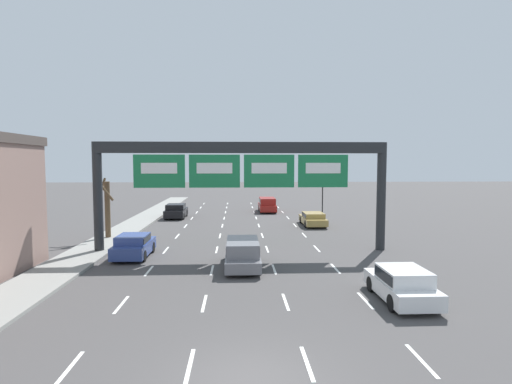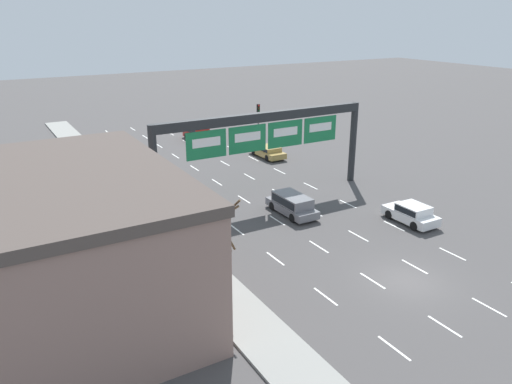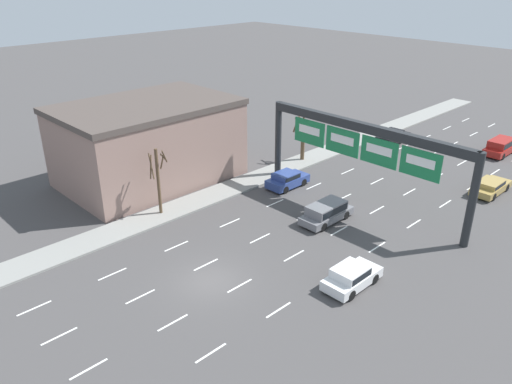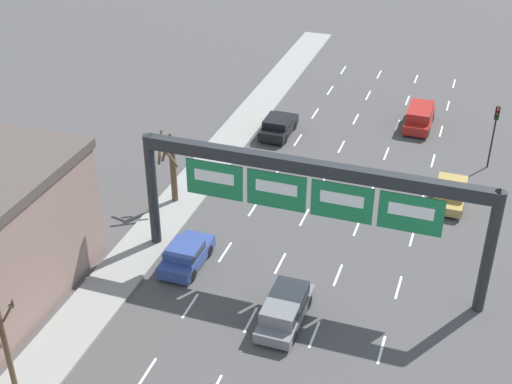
{
  "view_description": "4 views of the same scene",
  "coord_description": "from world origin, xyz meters",
  "px_view_note": "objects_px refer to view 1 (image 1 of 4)",
  "views": [
    {
      "loc": [
        -0.31,
        -9.81,
        5.64
      ],
      "look_at": [
        0.99,
        17.51,
        3.67
      ],
      "focal_mm": 28.0,
      "sensor_mm": 36.0,
      "label": 1
    },
    {
      "loc": [
        -19.65,
        -17.05,
        14.14
      ],
      "look_at": [
        -2.04,
        13.39,
        1.52
      ],
      "focal_mm": 35.0,
      "sensor_mm": 36.0,
      "label": 2
    },
    {
      "loc": [
        20.68,
        -16.03,
        18.03
      ],
      "look_at": [
        -1.09,
        5.05,
        4.17
      ],
      "focal_mm": 35.0,
      "sensor_mm": 36.0,
      "label": 3
    },
    {
      "loc": [
        7.48,
        -14.76,
        23.85
      ],
      "look_at": [
        -3.22,
        16.41,
        4.11
      ],
      "focal_mm": 50.0,
      "sensor_mm": 36.0,
      "label": 4
    }
  ],
  "objects_px": {
    "car_white": "(402,283)",
    "suv_grey": "(243,252)",
    "sign_gantry": "(242,167)",
    "tree_bare_closest": "(106,205)",
    "suv_red": "(267,204)",
    "traffic_light_near_gantry": "(323,186)",
    "car_black": "(176,211)",
    "car_blue": "(134,245)",
    "car_gold": "(313,218)"
  },
  "relations": [
    {
      "from": "car_white",
      "to": "sign_gantry",
      "type": "bearing_deg",
      "value": 123.63
    },
    {
      "from": "sign_gantry",
      "to": "tree_bare_closest",
      "type": "distance_m",
      "value": 11.33
    },
    {
      "from": "car_black",
      "to": "traffic_light_near_gantry",
      "type": "distance_m",
      "value": 15.41
    },
    {
      "from": "car_blue",
      "to": "tree_bare_closest",
      "type": "height_order",
      "value": "tree_bare_closest"
    },
    {
      "from": "suv_red",
      "to": "tree_bare_closest",
      "type": "distance_m",
      "value": 20.96
    },
    {
      "from": "car_white",
      "to": "suv_grey",
      "type": "distance_m",
      "value": 8.56
    },
    {
      "from": "car_white",
      "to": "car_black",
      "type": "bearing_deg",
      "value": 117.03
    },
    {
      "from": "car_gold",
      "to": "tree_bare_closest",
      "type": "bearing_deg",
      "value": -160.91
    },
    {
      "from": "car_gold",
      "to": "suv_red",
      "type": "bearing_deg",
      "value": 107.84
    },
    {
      "from": "suv_red",
      "to": "car_white",
      "type": "xyz_separation_m",
      "value": [
        3.23,
        -30.36,
        -0.17
      ]
    },
    {
      "from": "car_black",
      "to": "suv_red",
      "type": "bearing_deg",
      "value": 26.2
    },
    {
      "from": "suv_red",
      "to": "tree_bare_closest",
      "type": "bearing_deg",
      "value": -129.17
    },
    {
      "from": "suv_grey",
      "to": "traffic_light_near_gantry",
      "type": "bearing_deg",
      "value": 66.4
    },
    {
      "from": "car_black",
      "to": "car_white",
      "type": "xyz_separation_m",
      "value": [
        13.03,
        -25.54,
        -0.03
      ]
    },
    {
      "from": "car_white",
      "to": "car_gold",
      "type": "xyz_separation_m",
      "value": [
        0.14,
        19.89,
        -0.09
      ]
    },
    {
      "from": "traffic_light_near_gantry",
      "to": "tree_bare_closest",
      "type": "xyz_separation_m",
      "value": [
        -18.61,
        -11.22,
        -0.69
      ]
    },
    {
      "from": "car_blue",
      "to": "suv_grey",
      "type": "xyz_separation_m",
      "value": [
        6.5,
        -2.61,
        0.1
      ]
    },
    {
      "from": "sign_gantry",
      "to": "traffic_light_near_gantry",
      "type": "bearing_deg",
      "value": 61.32
    },
    {
      "from": "suv_grey",
      "to": "tree_bare_closest",
      "type": "height_order",
      "value": "tree_bare_closest"
    },
    {
      "from": "car_white",
      "to": "traffic_light_near_gantry",
      "type": "bearing_deg",
      "value": 85.09
    },
    {
      "from": "sign_gantry",
      "to": "tree_bare_closest",
      "type": "relative_size",
      "value": 4.09
    },
    {
      "from": "sign_gantry",
      "to": "suv_grey",
      "type": "bearing_deg",
      "value": -90.29
    },
    {
      "from": "car_gold",
      "to": "suv_grey",
      "type": "xyz_separation_m",
      "value": [
        -6.58,
        -14.25,
        0.19
      ]
    },
    {
      "from": "suv_red",
      "to": "traffic_light_near_gantry",
      "type": "height_order",
      "value": "traffic_light_near_gantry"
    },
    {
      "from": "car_black",
      "to": "traffic_light_near_gantry",
      "type": "xyz_separation_m",
      "value": [
        15.21,
        -0.15,
        2.48
      ]
    },
    {
      "from": "sign_gantry",
      "to": "car_blue",
      "type": "height_order",
      "value": "sign_gantry"
    },
    {
      "from": "car_blue",
      "to": "tree_bare_closest",
      "type": "xyz_separation_m",
      "value": [
        -3.48,
        5.91,
        1.82
      ]
    },
    {
      "from": "suv_red",
      "to": "suv_grey",
      "type": "relative_size",
      "value": 0.99
    },
    {
      "from": "traffic_light_near_gantry",
      "to": "tree_bare_closest",
      "type": "relative_size",
      "value": 1.0
    },
    {
      "from": "sign_gantry",
      "to": "tree_bare_closest",
      "type": "height_order",
      "value": "sign_gantry"
    },
    {
      "from": "car_gold",
      "to": "suv_grey",
      "type": "bearing_deg",
      "value": -114.79
    },
    {
      "from": "car_black",
      "to": "suv_red",
      "type": "distance_m",
      "value": 10.92
    },
    {
      "from": "car_gold",
      "to": "tree_bare_closest",
      "type": "xyz_separation_m",
      "value": [
        -16.57,
        -5.73,
        1.91
      ]
    },
    {
      "from": "suv_red",
      "to": "car_white",
      "type": "height_order",
      "value": "suv_red"
    },
    {
      "from": "tree_bare_closest",
      "to": "car_black",
      "type": "bearing_deg",
      "value": 73.39
    },
    {
      "from": "sign_gantry",
      "to": "suv_grey",
      "type": "distance_m",
      "value": 6.06
    },
    {
      "from": "suv_red",
      "to": "traffic_light_near_gantry",
      "type": "xyz_separation_m",
      "value": [
        5.41,
        -4.97,
        2.34
      ]
    },
    {
      "from": "car_black",
      "to": "car_blue",
      "type": "bearing_deg",
      "value": -89.71
    },
    {
      "from": "sign_gantry",
      "to": "suv_red",
      "type": "bearing_deg",
      "value": 81.23
    },
    {
      "from": "car_gold",
      "to": "tree_bare_closest",
      "type": "distance_m",
      "value": 17.63
    },
    {
      "from": "car_blue",
      "to": "tree_bare_closest",
      "type": "distance_m",
      "value": 7.09
    },
    {
      "from": "car_black",
      "to": "sign_gantry",
      "type": "bearing_deg",
      "value": -67.41
    },
    {
      "from": "suv_red",
      "to": "traffic_light_near_gantry",
      "type": "relative_size",
      "value": 1.0
    },
    {
      "from": "car_black",
      "to": "tree_bare_closest",
      "type": "xyz_separation_m",
      "value": [
        -3.39,
        -11.38,
        1.79
      ]
    },
    {
      "from": "suv_grey",
      "to": "car_black",
      "type": "bearing_deg",
      "value": 108.32
    },
    {
      "from": "sign_gantry",
      "to": "car_white",
      "type": "height_order",
      "value": "sign_gantry"
    },
    {
      "from": "suv_grey",
      "to": "car_blue",
      "type": "bearing_deg",
      "value": 158.12
    },
    {
      "from": "car_black",
      "to": "suv_grey",
      "type": "bearing_deg",
      "value": -71.68
    },
    {
      "from": "sign_gantry",
      "to": "car_black",
      "type": "height_order",
      "value": "sign_gantry"
    },
    {
      "from": "sign_gantry",
      "to": "suv_grey",
      "type": "height_order",
      "value": "sign_gantry"
    }
  ]
}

